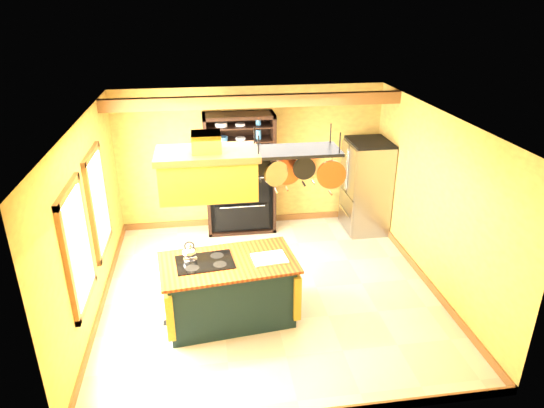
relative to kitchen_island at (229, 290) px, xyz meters
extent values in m
plane|color=beige|center=(0.65, 0.57, -0.47)|extent=(5.00, 5.00, 0.00)
plane|color=white|center=(0.65, 0.57, 2.23)|extent=(5.00, 5.00, 0.00)
cube|color=gold|center=(0.65, 3.07, 0.88)|extent=(5.00, 0.02, 2.70)
cube|color=gold|center=(0.65, -1.93, 0.88)|extent=(5.00, 0.02, 2.70)
cube|color=gold|center=(-1.85, 0.57, 0.88)|extent=(0.02, 5.00, 2.70)
cube|color=gold|center=(3.15, 0.57, 0.88)|extent=(0.02, 5.00, 2.70)
cube|color=#95572E|center=(0.65, 2.27, 2.12)|extent=(5.00, 0.15, 0.20)
cube|color=#95572E|center=(-1.82, -0.23, 0.93)|extent=(0.06, 1.06, 1.56)
cube|color=white|center=(-1.80, -0.23, 0.93)|extent=(0.02, 0.85, 1.34)
cube|color=#95572E|center=(-1.82, 1.17, 0.93)|extent=(0.06, 1.06, 1.56)
cube|color=white|center=(-1.80, 1.17, 0.93)|extent=(0.02, 0.85, 1.34)
cube|color=#13262D|center=(0.00, 0.00, -0.03)|extent=(1.77, 1.09, 0.88)
cube|color=brown|center=(0.00, 0.00, 0.43)|extent=(1.92, 1.21, 0.04)
cube|color=black|center=(-0.30, 0.02, 0.46)|extent=(0.81, 0.61, 0.01)
ellipsoid|color=silver|center=(-0.50, 0.12, 0.56)|extent=(0.20, 0.20, 0.16)
cube|color=white|center=(0.56, -0.02, 0.46)|extent=(0.49, 0.40, 0.02)
cube|color=gold|center=(-0.20, 0.00, 1.68)|extent=(1.18, 0.63, 0.50)
cube|color=#95572E|center=(-0.20, 0.00, 1.97)|extent=(1.25, 0.71, 0.08)
cube|color=gold|center=(-0.20, 0.00, 2.08)|extent=(0.35, 0.35, 0.30)
cube|color=black|center=(0.90, 0.00, 1.96)|extent=(1.10, 0.55, 0.04)
cylinder|color=black|center=(0.41, -0.22, 2.09)|extent=(0.02, 0.02, 0.27)
cylinder|color=black|center=(1.40, 0.22, 2.09)|extent=(0.02, 0.02, 0.27)
cylinder|color=black|center=(0.46, 0.11, 1.76)|extent=(0.29, 0.04, 0.29)
cylinder|color=silver|center=(0.64, -0.11, 1.71)|extent=(0.33, 0.03, 0.33)
cylinder|color=#C65631|center=(0.81, 0.11, 1.66)|extent=(0.37, 0.04, 0.37)
cylinder|color=black|center=(0.99, -0.11, 1.76)|extent=(0.29, 0.03, 0.29)
cylinder|color=silver|center=(1.17, 0.11, 1.71)|extent=(0.33, 0.04, 0.33)
cylinder|color=#C65631|center=(1.34, -0.11, 1.66)|extent=(0.37, 0.03, 0.37)
cube|color=gray|center=(2.77, 2.47, 0.39)|extent=(0.72, 0.88, 1.72)
cube|color=gray|center=(2.40, 2.25, 0.77)|extent=(0.03, 0.42, 0.93)
cube|color=gray|center=(2.40, 2.69, 0.77)|extent=(0.03, 0.42, 0.93)
cube|color=gray|center=(2.40, 2.47, -0.07)|extent=(0.03, 0.85, 0.72)
cube|color=black|center=(2.77, 2.47, -0.44)|extent=(0.68, 0.84, 0.06)
cube|color=black|center=(0.41, 3.02, 0.67)|extent=(1.28, 0.06, 2.27)
cube|color=black|center=(-0.20, 2.78, 0.67)|extent=(0.06, 0.54, 2.27)
cube|color=black|center=(1.02, 2.78, 0.67)|extent=(0.06, 0.54, 2.27)
cube|color=black|center=(0.41, 2.78, 0.82)|extent=(1.28, 0.54, 0.05)
cube|color=black|center=(0.41, 2.81, 0.20)|extent=(1.16, 0.44, 1.22)
cube|color=black|center=(0.41, 2.49, 0.47)|extent=(1.00, 0.04, 0.54)
cube|color=black|center=(0.41, 2.49, -0.07)|extent=(1.00, 0.04, 0.49)
cube|color=black|center=(0.41, 2.78, 1.06)|extent=(1.16, 0.48, 0.02)
cube|color=black|center=(0.41, 2.78, 1.33)|extent=(1.16, 0.48, 0.02)
cube|color=black|center=(0.41, 2.78, 1.59)|extent=(1.16, 0.48, 0.03)
cylinder|color=white|center=(0.10, 2.73, 1.11)|extent=(0.22, 0.22, 0.07)
cylinder|color=#4384BE|center=(0.76, 2.73, 1.43)|extent=(0.10, 0.10, 0.17)
cube|color=black|center=(-0.79, 0.01, -0.46)|extent=(0.28, 0.12, 0.01)
camera|label=1|loc=(-0.24, -5.68, 3.76)|focal=32.00mm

